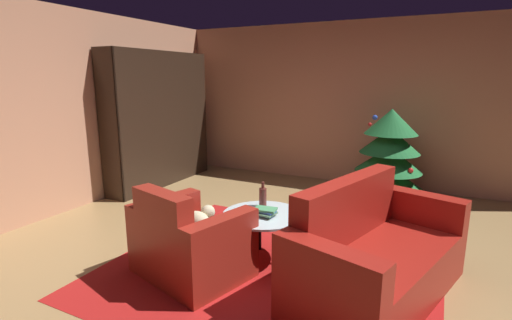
{
  "coord_description": "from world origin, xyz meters",
  "views": [
    {
      "loc": [
        1.27,
        -3.04,
        1.75
      ],
      "look_at": [
        -0.35,
        0.19,
        0.95
      ],
      "focal_mm": 26.61,
      "sensor_mm": 36.0,
      "label": 1
    }
  ],
  "objects_px": {
    "armchair_red": "(189,244)",
    "book_stack_on_table": "(265,212)",
    "couch_red": "(374,258)",
    "bookshelf_unit": "(166,120)",
    "bottle_on_table": "(263,197)",
    "decorated_tree": "(389,155)",
    "coffee_table": "(263,218)"
  },
  "relations": [
    {
      "from": "bottle_on_table",
      "to": "coffee_table",
      "type": "bearing_deg",
      "value": -63.72
    },
    {
      "from": "armchair_red",
      "to": "decorated_tree",
      "type": "bearing_deg",
      "value": 67.37
    },
    {
      "from": "coffee_table",
      "to": "bottle_on_table",
      "type": "relative_size",
      "value": 3.07
    },
    {
      "from": "bottle_on_table",
      "to": "decorated_tree",
      "type": "height_order",
      "value": "decorated_tree"
    },
    {
      "from": "couch_red",
      "to": "bottle_on_table",
      "type": "height_order",
      "value": "couch_red"
    },
    {
      "from": "bookshelf_unit",
      "to": "book_stack_on_table",
      "type": "height_order",
      "value": "bookshelf_unit"
    },
    {
      "from": "couch_red",
      "to": "armchair_red",
      "type": "bearing_deg",
      "value": -164.78
    },
    {
      "from": "armchair_red",
      "to": "bookshelf_unit",
      "type": "bearing_deg",
      "value": 132.52
    },
    {
      "from": "bottle_on_table",
      "to": "book_stack_on_table",
      "type": "bearing_deg",
      "value": -60.07
    },
    {
      "from": "book_stack_on_table",
      "to": "bottle_on_table",
      "type": "distance_m",
      "value": 0.28
    },
    {
      "from": "couch_red",
      "to": "coffee_table",
      "type": "relative_size",
      "value": 2.42
    },
    {
      "from": "couch_red",
      "to": "coffee_table",
      "type": "xyz_separation_m",
      "value": [
        -1.06,
        0.14,
        0.11
      ]
    },
    {
      "from": "armchair_red",
      "to": "bottle_on_table",
      "type": "bearing_deg",
      "value": 63.86
    },
    {
      "from": "coffee_table",
      "to": "bookshelf_unit",
      "type": "bearing_deg",
      "value": 145.24
    },
    {
      "from": "coffee_table",
      "to": "decorated_tree",
      "type": "height_order",
      "value": "decorated_tree"
    },
    {
      "from": "bookshelf_unit",
      "to": "coffee_table",
      "type": "height_order",
      "value": "bookshelf_unit"
    },
    {
      "from": "bookshelf_unit",
      "to": "armchair_red",
      "type": "relative_size",
      "value": 1.93
    },
    {
      "from": "armchair_red",
      "to": "couch_red",
      "type": "height_order",
      "value": "couch_red"
    },
    {
      "from": "armchair_red",
      "to": "couch_red",
      "type": "bearing_deg",
      "value": 15.22
    },
    {
      "from": "bookshelf_unit",
      "to": "coffee_table",
      "type": "relative_size",
      "value": 2.74
    },
    {
      "from": "bottle_on_table",
      "to": "decorated_tree",
      "type": "distance_m",
      "value": 2.45
    },
    {
      "from": "bookshelf_unit",
      "to": "coffee_table",
      "type": "distance_m",
      "value": 3.31
    },
    {
      "from": "armchair_red",
      "to": "bottle_on_table",
      "type": "xyz_separation_m",
      "value": [
        0.37,
        0.75,
        0.27
      ]
    },
    {
      "from": "book_stack_on_table",
      "to": "bookshelf_unit",
      "type": "bearing_deg",
      "value": 145.0
    },
    {
      "from": "couch_red",
      "to": "bookshelf_unit",
      "type": "bearing_deg",
      "value": 151.92
    },
    {
      "from": "armchair_red",
      "to": "bottle_on_table",
      "type": "height_order",
      "value": "armchair_red"
    },
    {
      "from": "armchair_red",
      "to": "book_stack_on_table",
      "type": "xyz_separation_m",
      "value": [
        0.5,
        0.51,
        0.21
      ]
    },
    {
      "from": "book_stack_on_table",
      "to": "decorated_tree",
      "type": "relative_size",
      "value": 0.17
    },
    {
      "from": "bookshelf_unit",
      "to": "coffee_table",
      "type": "bearing_deg",
      "value": -34.76
    },
    {
      "from": "bookshelf_unit",
      "to": "armchair_red",
      "type": "height_order",
      "value": "bookshelf_unit"
    },
    {
      "from": "armchair_red",
      "to": "book_stack_on_table",
      "type": "bearing_deg",
      "value": 45.21
    },
    {
      "from": "decorated_tree",
      "to": "bottle_on_table",
      "type": "bearing_deg",
      "value": -111.43
    }
  ]
}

